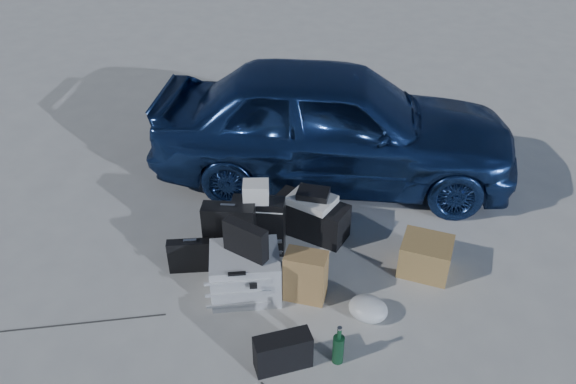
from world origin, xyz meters
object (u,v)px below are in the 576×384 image
object	(u,v)px
car	(334,123)
duffel_bag	(310,218)
cardboard_box	(426,256)
green_bottle	(338,345)
briefcase	(192,256)
pelican_case	(245,273)
suitcase_right	(259,226)
suitcase_left	(230,234)

from	to	relation	value
car	duffel_bag	world-z (taller)	car
cardboard_box	green_bottle	bearing A→B (deg)	-120.25
briefcase	pelican_case	bearing A→B (deg)	-34.06
car	suitcase_right	bearing A→B (deg)	156.39
suitcase_left	suitcase_right	world-z (taller)	suitcase_left
pelican_case	briefcase	distance (m)	0.57
briefcase	cardboard_box	xyz separation A→B (m)	(2.03, 0.34, 0.00)
duffel_bag	car	bearing A→B (deg)	104.99
cardboard_box	green_bottle	size ratio (longest dim) A/B	1.25
cardboard_box	duffel_bag	bearing A→B (deg)	161.32
car	duffel_bag	size ratio (longest dim) A/B	5.39
suitcase_right	green_bottle	xyz separation A→B (m)	(0.84, -1.16, -0.11)
green_bottle	car	bearing A→B (deg)	97.13
briefcase	suitcase_left	size ratio (longest dim) A/B	0.69
suitcase_right	green_bottle	distance (m)	1.44
car	cardboard_box	world-z (taller)	car
duffel_bag	cardboard_box	size ratio (longest dim) A/B	1.67
suitcase_right	cardboard_box	distance (m)	1.51
suitcase_left	cardboard_box	size ratio (longest dim) A/B	1.40
pelican_case	green_bottle	size ratio (longest dim) A/B	1.67
pelican_case	duffel_bag	size ratio (longest dim) A/B	0.80
car	suitcase_left	xyz separation A→B (m)	(-0.75, -1.60, -0.35)
suitcase_right	duffel_bag	xyz separation A→B (m)	(0.43, 0.34, -0.10)
suitcase_left	green_bottle	world-z (taller)	suitcase_left
pelican_case	car	bearing A→B (deg)	59.68
briefcase	green_bottle	bearing A→B (deg)	-44.34
pelican_case	suitcase_right	distance (m)	0.56
car	green_bottle	xyz separation A→B (m)	(0.32, -2.58, -0.48)
suitcase_left	cardboard_box	world-z (taller)	suitcase_left
green_bottle	duffel_bag	bearing A→B (deg)	105.47
cardboard_box	suitcase_right	bearing A→B (deg)	178.99
car	green_bottle	world-z (taller)	car
briefcase	suitcase_right	bearing A→B (deg)	20.48
duffel_bag	green_bottle	size ratio (longest dim) A/B	2.08
briefcase	green_bottle	xyz separation A→B (m)	(1.37, -0.79, 0.01)
duffel_bag	green_bottle	distance (m)	1.55
cardboard_box	briefcase	bearing A→B (deg)	-170.42
duffel_bag	briefcase	bearing A→B (deg)	-123.81
suitcase_left	duffel_bag	world-z (taller)	suitcase_left
briefcase	suitcase_right	distance (m)	0.66
suitcase_left	briefcase	bearing A→B (deg)	-153.53
briefcase	suitcase_left	world-z (taller)	suitcase_left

